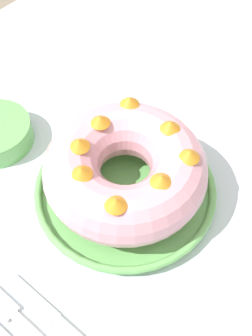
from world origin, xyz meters
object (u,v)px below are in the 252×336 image
at_px(fork, 27,328).
at_px(cake_knife, 58,322).
at_px(bundt_cake, 126,168).
at_px(serving_dish, 126,188).

bearing_deg(fork, cake_knife, -43.85).
height_order(fork, cake_knife, cake_knife).
distance_m(bundt_cake, fork, 0.26).
height_order(bundt_cake, fork, bundt_cake).
bearing_deg(fork, serving_dish, 5.55).
height_order(serving_dish, bundt_cake, bundt_cake).
bearing_deg(fork, bundt_cake, 5.54).
bearing_deg(serving_dish, bundt_cake, -44.75).
relative_size(bundt_cake, fork, 1.39).
height_order(serving_dish, fork, serving_dish).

